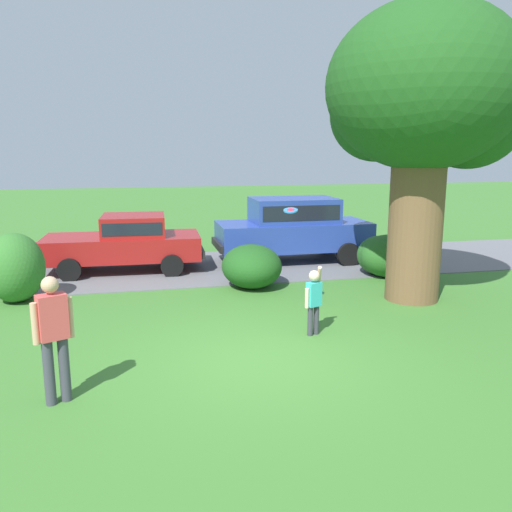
{
  "coord_description": "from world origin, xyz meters",
  "views": [
    {
      "loc": [
        -1.78,
        -7.66,
        3.33
      ],
      "look_at": [
        0.62,
        2.92,
        1.1
      ],
      "focal_mm": 36.5,
      "sensor_mm": 36.0,
      "label": 1
    }
  ],
  "objects_px": {
    "child_thrower": "(314,297)",
    "frisbee": "(291,210)",
    "adult_onlooker": "(54,333)",
    "parked_sedan": "(126,241)",
    "parked_suv": "(293,226)",
    "oak_tree_large": "(426,101)"
  },
  "relations": [
    {
      "from": "oak_tree_large",
      "to": "parked_sedan",
      "type": "relative_size",
      "value": 1.43
    },
    {
      "from": "oak_tree_large",
      "to": "frisbee",
      "type": "relative_size",
      "value": 22.21
    },
    {
      "from": "oak_tree_large",
      "to": "parked_suv",
      "type": "distance_m",
      "value": 5.66
    },
    {
      "from": "parked_suv",
      "to": "adult_onlooker",
      "type": "bearing_deg",
      "value": -125.55
    },
    {
      "from": "oak_tree_large",
      "to": "parked_suv",
      "type": "bearing_deg",
      "value": 109.88
    },
    {
      "from": "adult_onlooker",
      "to": "parked_sedan",
      "type": "bearing_deg",
      "value": 84.27
    },
    {
      "from": "parked_suv",
      "to": "adult_onlooker",
      "type": "relative_size",
      "value": 2.7
    },
    {
      "from": "oak_tree_large",
      "to": "child_thrower",
      "type": "height_order",
      "value": "oak_tree_large"
    },
    {
      "from": "parked_sedan",
      "to": "parked_suv",
      "type": "distance_m",
      "value": 4.88
    },
    {
      "from": "oak_tree_large",
      "to": "child_thrower",
      "type": "distance_m",
      "value": 5.07
    },
    {
      "from": "parked_suv",
      "to": "frisbee",
      "type": "relative_size",
      "value": 16.39
    },
    {
      "from": "adult_onlooker",
      "to": "child_thrower",
      "type": "bearing_deg",
      "value": 22.38
    },
    {
      "from": "oak_tree_large",
      "to": "frisbee",
      "type": "distance_m",
      "value": 3.89
    },
    {
      "from": "parked_suv",
      "to": "frisbee",
      "type": "height_order",
      "value": "frisbee"
    },
    {
      "from": "child_thrower",
      "to": "frisbee",
      "type": "bearing_deg",
      "value": 95.49
    },
    {
      "from": "oak_tree_large",
      "to": "adult_onlooker",
      "type": "bearing_deg",
      "value": -153.82
    },
    {
      "from": "adult_onlooker",
      "to": "frisbee",
      "type": "bearing_deg",
      "value": 35.35
    },
    {
      "from": "child_thrower",
      "to": "oak_tree_large",
      "type": "bearing_deg",
      "value": 31.0
    },
    {
      "from": "oak_tree_large",
      "to": "adult_onlooker",
      "type": "relative_size",
      "value": 3.66
    },
    {
      "from": "parked_suv",
      "to": "frisbee",
      "type": "xyz_separation_m",
      "value": [
        -1.59,
        -5.02,
        1.08
      ]
    },
    {
      "from": "parked_suv",
      "to": "child_thrower",
      "type": "height_order",
      "value": "parked_suv"
    },
    {
      "from": "parked_suv",
      "to": "adult_onlooker",
      "type": "height_order",
      "value": "parked_suv"
    }
  ]
}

